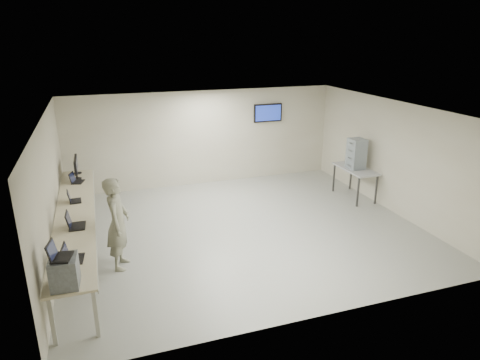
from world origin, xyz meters
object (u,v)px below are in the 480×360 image
object	(u,v)px
equipment_box	(64,272)
soldier	(118,224)
workbench	(76,216)
side_table	(355,171)

from	to	relation	value
equipment_box	soldier	distance (m)	2.11
workbench	side_table	world-z (taller)	workbench
workbench	soldier	distance (m)	1.14
side_table	soldier	bearing A→B (deg)	-164.53
workbench	equipment_box	size ratio (longest dim) A/B	13.42
equipment_box	soldier	xyz separation A→B (m)	(0.84, 1.92, -0.21)
workbench	equipment_box	world-z (taller)	equipment_box
workbench	side_table	bearing A→B (deg)	7.48
workbench	equipment_box	distance (m)	2.77
workbench	equipment_box	bearing A→B (deg)	-91.31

